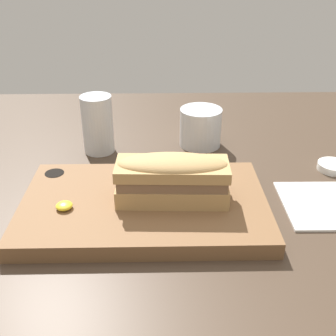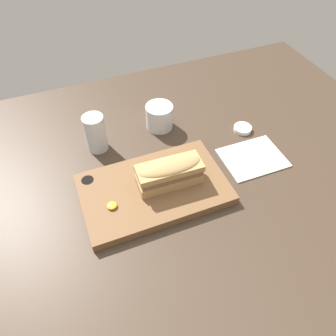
{
  "view_description": "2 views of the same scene",
  "coord_description": "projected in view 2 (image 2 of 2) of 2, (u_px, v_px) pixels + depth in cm",
  "views": [
    {
      "loc": [
        -0.96,
        -52.57,
        39.19
      ],
      "look_at": [
        0.23,
        4.0,
        8.39
      ],
      "focal_mm": 45.0,
      "sensor_mm": 36.0,
      "label": 1
    },
    {
      "loc": [
        -19.63,
        -49.46,
        69.37
      ],
      "look_at": [
        0.88,
        2.41,
        8.61
      ],
      "focal_mm": 35.0,
      "sensor_mm": 36.0,
      "label": 2
    }
  ],
  "objects": [
    {
      "name": "napkin",
      "position": [
        253.0,
        158.0,
        0.94
      ],
      "size": [
        17.46,
        13.81,
        0.4
      ],
      "rotation": [
        0.0,
        0.0,
        -0.01
      ],
      "color": "white",
      "rests_on": "dining_table"
    },
    {
      "name": "water_glass",
      "position": [
        96.0,
        135.0,
        0.93
      ],
      "size": [
        6.01,
        6.01,
        11.37
      ],
      "color": "silver",
      "rests_on": "dining_table"
    },
    {
      "name": "wine_glass",
      "position": [
        159.0,
        117.0,
        1.01
      ],
      "size": [
        8.39,
        8.39,
        7.69
      ],
      "color": "silver",
      "rests_on": "dining_table"
    },
    {
      "name": "mustard_dollop",
      "position": [
        112.0,
        206.0,
        0.79
      ],
      "size": [
        2.47,
        2.47,
        0.99
      ],
      "color": "yellow",
      "rests_on": "serving_board"
    },
    {
      "name": "sandwich",
      "position": [
        169.0,
        172.0,
        0.82
      ],
      "size": [
        16.8,
        7.15,
        7.25
      ],
      "rotation": [
        0.0,
        0.0,
        -0.04
      ],
      "color": "tan",
      "rests_on": "serving_board"
    },
    {
      "name": "dining_table",
      "position": [
        168.0,
        195.0,
        0.86
      ],
      "size": [
        154.66,
        117.73,
        2.0
      ],
      "color": "#423326",
      "rests_on": "ground"
    },
    {
      "name": "condiment_dish",
      "position": [
        243.0,
        129.0,
        1.02
      ],
      "size": [
        5.54,
        5.54,
        1.3
      ],
      "color": "white",
      "rests_on": "dining_table"
    },
    {
      "name": "serving_board",
      "position": [
        154.0,
        189.0,
        0.85
      ],
      "size": [
        37.21,
        22.88,
        2.58
      ],
      "color": "brown",
      "rests_on": "dining_table"
    }
  ]
}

